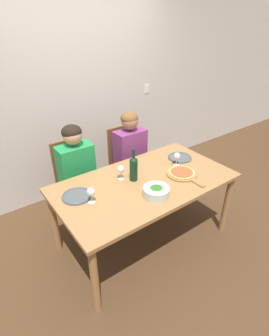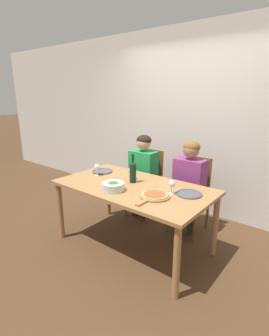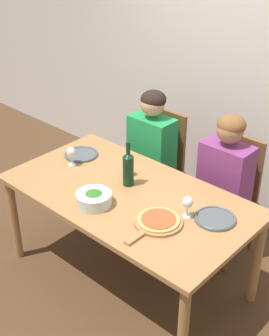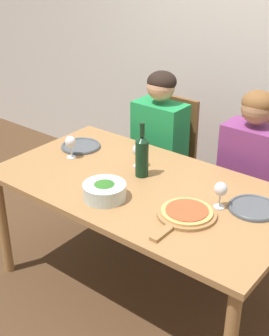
# 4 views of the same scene
# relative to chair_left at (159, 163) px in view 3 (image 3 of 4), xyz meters

# --- Properties ---
(ground_plane) EXTENTS (40.00, 40.00, 0.00)m
(ground_plane) POSITION_rel_chair_left_xyz_m (0.40, -0.82, -0.51)
(ground_plane) COLOR #4C331E
(back_wall) EXTENTS (10.00, 0.06, 2.70)m
(back_wall) POSITION_rel_chair_left_xyz_m (0.40, 0.58, 0.84)
(back_wall) COLOR silver
(back_wall) RESTS_ON ground
(dining_table) EXTENTS (1.77, 0.97, 0.76)m
(dining_table) POSITION_rel_chair_left_xyz_m (0.40, -0.82, 0.17)
(dining_table) COLOR #9E7042
(dining_table) RESTS_ON ground
(chair_left) EXTENTS (0.42, 0.42, 0.97)m
(chair_left) POSITION_rel_chair_left_xyz_m (0.00, 0.00, 0.00)
(chair_left) COLOR brown
(chair_left) RESTS_ON ground
(chair_right) EXTENTS (0.42, 0.42, 0.97)m
(chair_right) POSITION_rel_chair_left_xyz_m (0.73, 0.00, 0.00)
(chair_right) COLOR brown
(chair_right) RESTS_ON ground
(person_woman) EXTENTS (0.47, 0.51, 1.21)m
(person_woman) POSITION_rel_chair_left_xyz_m (-0.00, -0.12, 0.22)
(person_woman) COLOR #28282D
(person_woman) RESTS_ON ground
(person_man) EXTENTS (0.47, 0.51, 1.21)m
(person_man) POSITION_rel_chair_left_xyz_m (0.73, -0.12, 0.22)
(person_man) COLOR #28282D
(person_man) RESTS_ON ground
(wine_bottle) EXTENTS (0.08, 0.08, 0.34)m
(wine_bottle) POSITION_rel_chair_left_xyz_m (0.32, -0.74, 0.39)
(wine_bottle) COLOR black
(wine_bottle) RESTS_ON dining_table
(broccoli_bowl) EXTENTS (0.24, 0.24, 0.09)m
(broccoli_bowl) POSITION_rel_chair_left_xyz_m (0.33, -1.08, 0.30)
(broccoli_bowl) COLOR silver
(broccoli_bowl) RESTS_ON dining_table
(dinner_plate_left) EXTENTS (0.27, 0.27, 0.02)m
(dinner_plate_left) POSITION_rel_chair_left_xyz_m (-0.26, -0.67, 0.26)
(dinner_plate_left) COLOR #4C5156
(dinner_plate_left) RESTS_ON dining_table
(dinner_plate_right) EXTENTS (0.27, 0.27, 0.02)m
(dinner_plate_right) POSITION_rel_chair_left_xyz_m (1.02, -0.67, 0.26)
(dinner_plate_right) COLOR #4C5156
(dinner_plate_right) RESTS_ON dining_table
(pizza_on_board) EXTENTS (0.31, 0.45, 0.04)m
(pizza_on_board) POSITION_rel_chair_left_xyz_m (0.78, -0.95, 0.27)
(pizza_on_board) COLOR #9E7042
(pizza_on_board) RESTS_ON dining_table
(wine_glass_left) EXTENTS (0.07, 0.07, 0.15)m
(wine_glass_left) POSITION_rel_chair_left_xyz_m (-0.19, -0.82, 0.36)
(wine_glass_left) COLOR silver
(wine_glass_left) RESTS_ON dining_table
(wine_glass_right) EXTENTS (0.07, 0.07, 0.15)m
(wine_glass_right) POSITION_rel_chair_left_xyz_m (0.87, -0.77, 0.36)
(wine_glass_right) COLOR silver
(wine_glass_right) RESTS_ON dining_table
(wine_glass_centre) EXTENTS (0.07, 0.07, 0.15)m
(wine_glass_centre) POSITION_rel_chair_left_xyz_m (0.23, -0.65, 0.36)
(wine_glass_centre) COLOR silver
(wine_glass_centre) RESTS_ON dining_table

